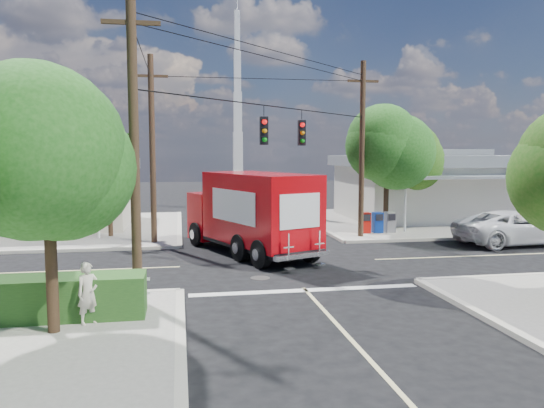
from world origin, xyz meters
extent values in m
plane|color=black|center=(0.00, 0.00, 0.00)|extent=(120.00, 120.00, 0.00)
cube|color=gray|center=(11.00, 11.00, 0.07)|extent=(14.00, 14.00, 0.14)
cube|color=beige|center=(4.00, 11.00, 0.07)|extent=(0.25, 14.00, 0.14)
cube|color=beige|center=(11.00, 4.00, 0.07)|extent=(14.00, 0.25, 0.14)
cube|color=gray|center=(-11.00, 11.00, 0.07)|extent=(14.00, 14.00, 0.14)
cube|color=beige|center=(-4.00, 11.00, 0.07)|extent=(0.25, 14.00, 0.14)
cube|color=beige|center=(-11.00, 4.00, 0.07)|extent=(14.00, 0.25, 0.14)
cube|color=beige|center=(-4.00, -11.00, 0.07)|extent=(0.25, 14.00, 0.14)
cube|color=beige|center=(0.00, 10.00, 0.01)|extent=(0.12, 12.00, 0.01)
cube|color=beige|center=(0.00, -10.00, 0.01)|extent=(0.12, 12.00, 0.01)
cube|color=beige|center=(10.00, 0.00, 0.01)|extent=(12.00, 0.12, 0.01)
cube|color=beige|center=(-10.00, 0.00, 0.01)|extent=(12.00, 0.12, 0.01)
cube|color=silver|center=(0.00, -4.30, 0.01)|extent=(7.50, 0.40, 0.01)
cube|color=beige|center=(12.50, 12.00, 1.84)|extent=(11.00, 8.00, 3.40)
cube|color=gray|center=(12.50, 12.00, 3.89)|extent=(11.80, 8.80, 0.70)
cube|color=gray|center=(12.50, 12.00, 4.39)|extent=(6.05, 4.40, 0.50)
cube|color=gray|center=(12.50, 7.10, 3.04)|extent=(9.90, 1.80, 0.15)
cylinder|color=silver|center=(8.10, 6.30, 1.59)|extent=(0.12, 0.12, 2.90)
cube|color=beige|center=(-12.00, 12.50, 1.74)|extent=(10.00, 8.00, 3.20)
cube|color=gray|center=(-12.00, 12.50, 3.69)|extent=(10.80, 8.80, 0.70)
cube|color=gray|center=(-12.00, 12.50, 4.19)|extent=(5.50, 4.40, 0.50)
cube|color=gray|center=(-12.00, 7.60, 2.84)|extent=(9.00, 1.80, 0.15)
cylinder|color=silver|center=(-8.00, 6.80, 1.49)|extent=(0.12, 0.12, 2.70)
cube|color=silver|center=(0.50, 20.00, 1.50)|extent=(0.80, 0.80, 3.00)
cube|color=silver|center=(0.50, 20.00, 4.50)|extent=(0.70, 0.70, 3.00)
cube|color=silver|center=(0.50, 20.00, 7.50)|extent=(0.60, 0.60, 3.00)
cube|color=silver|center=(0.50, 20.00, 10.50)|extent=(0.50, 0.50, 3.00)
cube|color=silver|center=(0.50, 20.00, 13.50)|extent=(0.40, 0.40, 3.00)
cylinder|color=#422D1C|center=(-7.00, -7.50, 2.00)|extent=(0.28, 0.28, 3.71)
sphere|color=#195213|center=(-7.00, -7.50, 4.32)|extent=(3.71, 3.71, 3.71)
sphere|color=#195213|center=(-7.40, -7.30, 4.55)|extent=(3.02, 3.02, 3.02)
sphere|color=#195213|center=(-6.65, -7.80, 4.20)|extent=(3.25, 3.25, 3.25)
cylinder|color=#422D1C|center=(7.20, 6.80, 2.19)|extent=(0.28, 0.28, 4.10)
sphere|color=#195213|center=(7.20, 6.80, 4.75)|extent=(4.10, 4.10, 4.10)
sphere|color=#195213|center=(6.80, 7.00, 5.00)|extent=(3.33, 3.33, 3.33)
sphere|color=#195213|center=(7.55, 6.50, 4.62)|extent=(3.58, 3.58, 3.58)
cylinder|color=#422D1C|center=(9.80, 9.00, 1.93)|extent=(0.28, 0.28, 3.58)
sphere|color=#1D5B11|center=(9.80, 9.00, 4.17)|extent=(3.58, 3.58, 3.58)
sphere|color=#1D5B11|center=(9.40, 9.20, 4.40)|extent=(2.91, 2.91, 2.91)
sphere|color=#1D5B11|center=(10.15, 8.70, 4.06)|extent=(3.14, 3.14, 3.14)
cylinder|color=#422D1C|center=(-7.50, 7.50, 2.64)|extent=(0.24, 0.24, 5.00)
cone|color=#265E21|center=(-6.60, 7.50, 5.24)|extent=(0.50, 2.06, 0.98)
cone|color=#265E21|center=(-6.94, 8.20, 5.24)|extent=(1.92, 1.68, 0.98)
cone|color=#265E21|center=(-7.70, 8.38, 5.24)|extent=(2.12, 0.95, 0.98)
cone|color=#265E21|center=(-8.31, 7.89, 5.24)|extent=(1.34, 2.07, 0.98)
cone|color=#265E21|center=(-8.31, 7.11, 5.24)|extent=(1.34, 2.07, 0.98)
cone|color=#265E21|center=(-7.70, 6.62, 5.24)|extent=(2.12, 0.95, 0.98)
cone|color=#265E21|center=(-6.94, 6.80, 5.24)|extent=(1.92, 1.68, 0.98)
cylinder|color=#422D1C|center=(-9.50, 9.00, 2.44)|extent=(0.24, 0.24, 4.60)
cone|color=#265E21|center=(-8.60, 9.00, 4.84)|extent=(0.50, 2.06, 0.98)
cone|color=#265E21|center=(-8.94, 9.70, 4.84)|extent=(1.92, 1.68, 0.98)
cone|color=#265E21|center=(-9.70, 9.88, 4.84)|extent=(2.12, 0.95, 0.98)
cone|color=#265E21|center=(-10.31, 9.39, 4.84)|extent=(1.34, 2.07, 0.98)
cone|color=#265E21|center=(-10.31, 8.61, 4.84)|extent=(1.34, 2.07, 0.98)
cone|color=#265E21|center=(-9.70, 8.12, 4.84)|extent=(2.12, 0.95, 0.98)
cone|color=#265E21|center=(-8.94, 8.30, 4.84)|extent=(1.92, 1.68, 0.98)
cylinder|color=#473321|center=(-5.20, -5.20, 4.50)|extent=(0.28, 0.28, 9.00)
cube|color=#473321|center=(-5.20, -5.20, 8.00)|extent=(1.60, 0.12, 0.12)
cylinder|color=#473321|center=(5.20, 5.20, 4.50)|extent=(0.28, 0.28, 9.00)
cube|color=#473321|center=(5.20, 5.20, 8.00)|extent=(1.60, 0.12, 0.12)
cylinder|color=#473321|center=(-5.20, 5.20, 4.50)|extent=(0.28, 0.28, 9.00)
cube|color=#473321|center=(-5.20, 5.20, 8.00)|extent=(1.60, 0.12, 0.12)
cylinder|color=black|center=(0.00, 0.00, 6.20)|extent=(10.43, 10.43, 0.04)
cube|color=black|center=(-0.80, -0.80, 5.25)|extent=(0.30, 0.24, 1.05)
sphere|color=red|center=(-0.80, -0.94, 5.58)|extent=(0.20, 0.20, 0.20)
cube|color=black|center=(1.10, 1.10, 5.25)|extent=(0.30, 0.24, 1.05)
sphere|color=red|center=(1.10, 0.96, 5.58)|extent=(0.20, 0.20, 0.20)
cube|color=silver|center=(-7.80, -5.60, 0.49)|extent=(5.94, 0.05, 0.08)
cube|color=silver|center=(-7.80, -5.60, 0.89)|extent=(5.94, 0.05, 0.08)
cube|color=silver|center=(-5.00, -5.60, 0.64)|extent=(0.09, 0.06, 1.00)
cube|color=#244E1D|center=(-8.00, -6.40, 0.69)|extent=(6.20, 1.20, 1.10)
cube|color=#B11109|center=(5.80, 6.20, 0.69)|extent=(0.50, 0.50, 1.10)
cube|color=navy|center=(6.50, 6.20, 0.69)|extent=(0.50, 0.50, 1.10)
cube|color=slate|center=(7.20, 6.20, 0.69)|extent=(0.50, 0.50, 1.10)
cube|color=black|center=(-0.98, 2.32, 0.56)|extent=(5.19, 8.23, 0.25)
cube|color=#B2050D|center=(-2.16, 5.19, 1.37)|extent=(2.92, 2.53, 2.24)
cube|color=black|center=(-2.43, 5.85, 1.78)|extent=(2.07, 1.05, 0.97)
cube|color=silver|center=(-2.51, 6.04, 0.66)|extent=(2.21, 1.01, 0.36)
cube|color=#B2050D|center=(-0.63, 1.47, 2.09)|extent=(4.60, 6.43, 2.95)
cube|color=white|center=(0.56, 1.97, 2.24)|extent=(1.42, 3.39, 1.32)
cube|color=white|center=(-1.82, 0.98, 2.24)|extent=(1.42, 3.39, 1.32)
cube|color=white|center=(0.50, -1.27, 2.24)|extent=(1.70, 0.72, 1.32)
cube|color=silver|center=(0.55, -1.40, 0.56)|extent=(2.35, 1.17, 0.18)
cube|color=silver|center=(-0.06, -1.79, 0.97)|extent=(0.45, 0.23, 1.02)
cube|color=silver|center=(1.26, -1.25, 0.97)|extent=(0.45, 0.23, 1.02)
cylinder|color=black|center=(-3.19, 4.60, 0.56)|extent=(0.73, 1.16, 1.12)
cylinder|color=black|center=(-1.02, 5.49, 0.56)|extent=(0.73, 1.16, 1.12)
cylinder|color=black|center=(-0.94, -0.85, 0.56)|extent=(0.73, 1.16, 1.12)
cylinder|color=black|center=(1.23, 0.04, 0.56)|extent=(0.73, 1.16, 1.12)
imported|color=silver|center=(12.02, 2.29, 0.82)|extent=(6.08, 3.17, 1.63)
imported|color=beige|center=(-6.26, -7.03, 0.93)|extent=(0.69, 0.64, 1.58)
camera|label=1|loc=(-3.97, -20.61, 4.45)|focal=35.00mm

